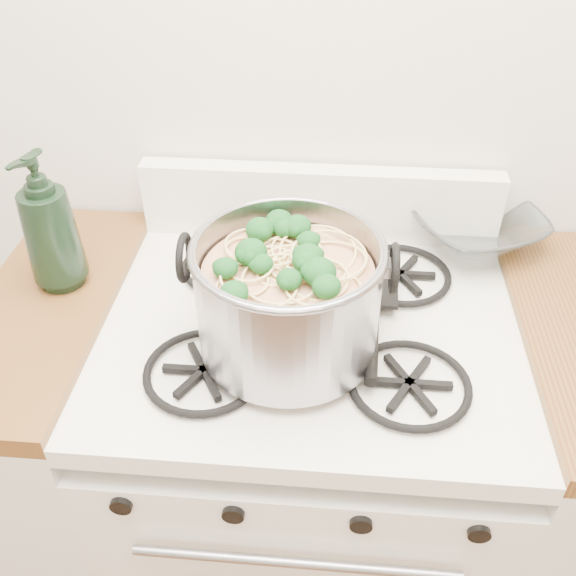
# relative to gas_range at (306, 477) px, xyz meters

# --- Properties ---
(gas_range) EXTENTS (0.76, 0.66, 0.92)m
(gas_range) POSITION_rel_gas_range_xyz_m (0.00, 0.00, 0.00)
(gas_range) COLOR white
(gas_range) RESTS_ON ground
(counter_left) EXTENTS (0.25, 0.65, 0.92)m
(counter_left) POSITION_rel_gas_range_xyz_m (-0.51, 0.00, 0.02)
(counter_left) COLOR silver
(counter_left) RESTS_ON ground
(stock_pot) EXTENTS (0.34, 0.31, 0.21)m
(stock_pot) POSITION_rel_gas_range_xyz_m (-0.03, -0.08, 0.59)
(stock_pot) COLOR gray
(stock_pot) RESTS_ON gas_range
(spatula) EXTENTS (0.30, 0.32, 0.02)m
(spatula) POSITION_rel_gas_range_xyz_m (0.12, 0.08, 0.50)
(spatula) COLOR black
(spatula) RESTS_ON gas_range
(glass_bowl) EXTENTS (0.14, 0.14, 0.03)m
(glass_bowl) POSITION_rel_gas_range_xyz_m (0.33, 0.28, 0.50)
(glass_bowl) COLOR white
(glass_bowl) RESTS_ON gas_range
(bottle) EXTENTS (0.14, 0.14, 0.27)m
(bottle) POSITION_rel_gas_range_xyz_m (-0.49, 0.06, 0.62)
(bottle) COLOR black
(bottle) RESTS_ON counter_left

